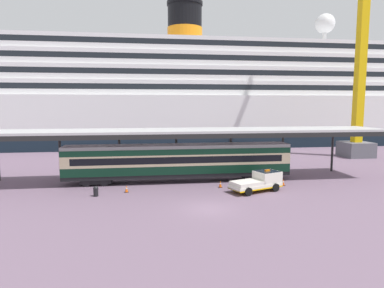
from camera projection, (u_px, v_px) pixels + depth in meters
The scene contains 10 objects.
ground_plane at pixel (209, 209), 27.41m from camera, with size 400.00×400.00×0.00m, color #695467.
cruise_ship at pixel (166, 97), 76.33m from camera, with size 134.57×29.43×31.08m.
platform_canopy at pixel (178, 132), 36.90m from camera, with size 46.30×6.04×5.71m.
train_carriage at pixel (179, 161), 36.83m from camera, with size 24.46×2.81×4.11m.
service_truck at pixel (260, 181), 33.00m from camera, with size 5.58×3.75×2.02m.
traffic_cone_near at pixel (126, 189), 32.46m from camera, with size 0.36×0.36×0.69m.
traffic_cone_mid at pixel (220, 184), 34.36m from camera, with size 0.36×0.36×0.72m.
traffic_cone_far at pixel (283, 182), 35.15m from camera, with size 0.36×0.36×0.72m.
dockside_crane at pixel (366, 30), 52.54m from camera, with size 13.67×4.40×64.22m.
quay_bollard at pixel (96, 191), 31.03m from camera, with size 0.48×0.48×0.96m.
Camera 1 is at (-5.00, -26.17, 8.43)m, focal length 31.45 mm.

